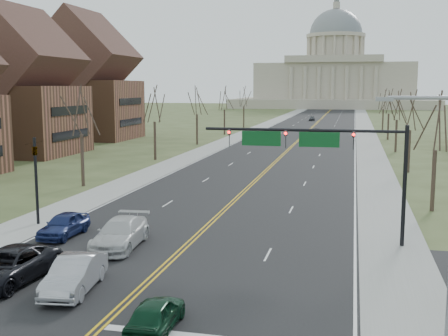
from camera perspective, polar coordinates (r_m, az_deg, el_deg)
The scene contains 31 objects.
ground at distance 24.32m, azimuth -11.41°, elevation -14.59°, with size 600.00×600.00×0.00m, color #3C4824.
road at distance 131.02m, azimuth 8.87°, elevation 4.04°, with size 20.00×380.00×0.01m, color black.
cross_road at distance 29.52m, azimuth -6.53°, elevation -10.31°, with size 120.00×14.00×0.01m, color black.
sidewalk_left at distance 132.43m, azimuth 3.67°, elevation 4.17°, with size 4.00×380.00×0.03m, color gray.
sidewalk_right at distance 130.70m, azimuth 14.14°, elevation 3.88°, with size 4.00×380.00×0.03m, color gray.
center_line at distance 131.02m, azimuth 8.87°, elevation 4.04°, with size 0.42×380.00×0.01m, color gold.
edge_line_left at distance 132.09m, azimuth 4.62°, elevation 4.15°, with size 0.15×380.00×0.01m, color silver.
edge_line_right at distance 130.67m, azimuth 13.17°, elevation 3.91°, with size 0.15×380.00×0.01m, color silver.
capitol at distance 270.46m, azimuth 11.16°, elevation 9.10°, with size 90.00×60.00×50.00m.
signal_mast at distance 34.09m, azimuth 9.53°, elevation 2.05°, with size 12.12×0.44×7.20m.
signal_left at distance 40.22m, azimuth -18.58°, elevation -0.28°, with size 0.32×0.36×6.00m.
street_light at distance 21.01m, azimuth 21.70°, elevation -3.73°, with size 2.90×0.25×9.07m.
tree_r_0 at distance 44.83m, azimuth 20.77°, elevation 4.10°, with size 3.74×3.74×8.50m.
tree_l_0 at distance 54.47m, azimuth -14.35°, elevation 5.42°, with size 3.96×3.96×9.00m.
tree_r_1 at distance 64.68m, azimuth 18.44°, elevation 5.32°, with size 3.74×3.74×8.50m.
tree_l_1 at distance 72.80m, azimuth -7.09°, elevation 6.26°, with size 3.96×3.96×9.00m.
tree_r_2 at distance 84.60m, azimuth 17.20°, elevation 5.96°, with size 3.74×3.74×8.50m.
tree_l_2 at distance 91.84m, azimuth -2.78°, elevation 6.71°, with size 3.96×3.96×9.00m.
tree_r_3 at distance 104.55m, azimuth 16.43°, elevation 6.36°, with size 3.74×3.74×8.50m.
tree_l_3 at distance 111.21m, azimuth 0.05°, elevation 6.98°, with size 3.96×3.96×9.00m.
tree_r_4 at distance 124.52m, azimuth 15.91°, elevation 6.62°, with size 3.74×3.74×8.50m.
tree_l_4 at distance 130.77m, azimuth 2.03°, elevation 7.16°, with size 3.96×3.96×9.00m.
bldg_left_mid at distance 83.77m, azimuth -20.02°, elevation 7.17°, with size 15.10×14.28×20.75m.
bldg_left_far at distance 105.61m, azimuth -13.82°, elevation 8.09°, with size 17.10×14.28×23.25m.
car_nb_inner_lead at distance 22.53m, azimuth -6.96°, elevation -14.52°, with size 1.57×3.90×1.33m, color #0B311C.
car_sb_inner_lead at distance 27.19m, azimuth -14.94°, elevation -10.39°, with size 1.70×4.86×1.60m, color #9D9EA4.
car_sb_outer_lead at distance 29.28m, azimuth -21.06°, elevation -9.28°, with size 2.72×5.90×1.64m, color black.
car_sb_inner_second at distance 33.72m, azimuth -10.50°, elevation -6.55°, with size 2.33×5.73×1.66m, color silver.
car_sb_outer_second at distance 36.91m, azimuth -15.95°, elevation -5.56°, with size 1.78×4.43×1.51m, color navy.
car_far_nb at distance 109.71m, azimuth 9.35°, elevation 3.62°, with size 2.48×5.38×1.50m, color black.
car_far_sb at distance 159.23m, azimuth 8.92°, elevation 5.01°, with size 1.61×4.00×1.36m, color #54575C.
Camera 1 is at (9.49, -20.34, 9.37)m, focal length 45.00 mm.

